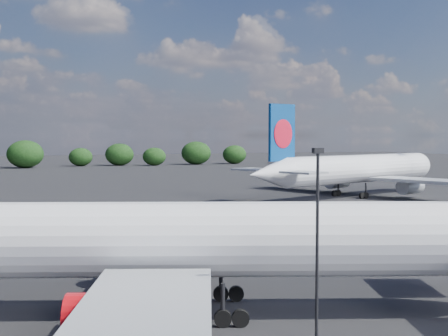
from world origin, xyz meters
name	(u,v)px	position (x,y,z in m)	size (l,w,h in m)	color
qantas_airliner	(217,242)	(10.33, -0.85, 4.34)	(42.27, 40.65, 14.26)	white
china_southern_airliner	(353,170)	(57.93, 55.86, 4.71)	(46.19, 44.36, 15.46)	white
apron_lamp_post	(317,234)	(12.97, -7.94, 5.66)	(0.55, 0.30, 10.04)	black
billboard_yellow	(20,156)	(12.00, 182.00, 3.87)	(5.00, 0.30, 5.50)	gold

